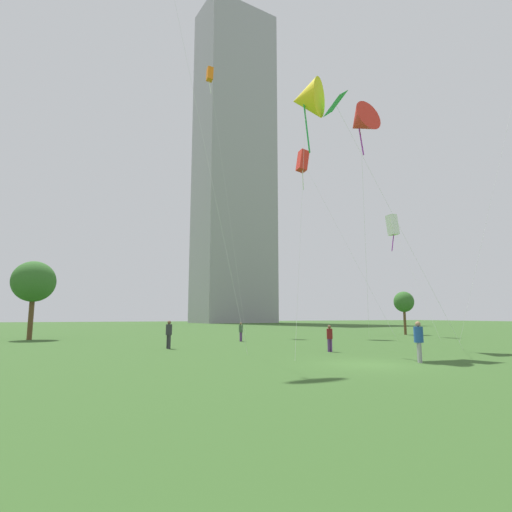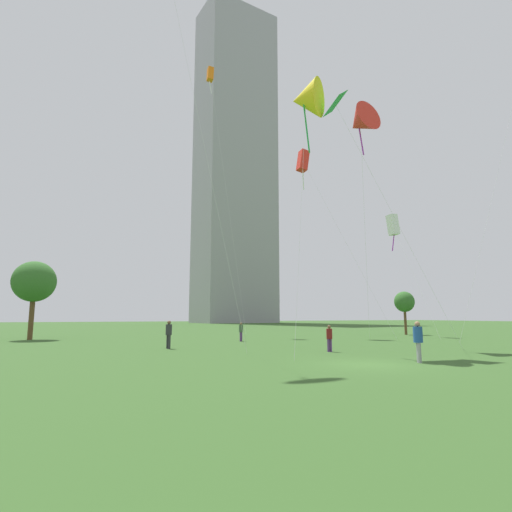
{
  "view_description": "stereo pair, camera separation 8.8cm",
  "coord_description": "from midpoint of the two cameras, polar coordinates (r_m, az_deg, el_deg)",
  "views": [
    {
      "loc": [
        -11.8,
        -15.05,
        2.14
      ],
      "look_at": [
        0.42,
        13.78,
        6.74
      ],
      "focal_mm": 28.54,
      "sensor_mm": 36.0,
      "label": 1
    },
    {
      "loc": [
        -11.72,
        -15.08,
        2.14
      ],
      "look_at": [
        0.42,
        13.78,
        6.74
      ],
      "focal_mm": 28.54,
      "sensor_mm": 36.0,
      "label": 2
    }
  ],
  "objects": [
    {
      "name": "ground",
      "position": [
        19.23,
        15.58,
        -14.44
      ],
      "size": [
        280.0,
        280.0,
        0.0
      ],
      "primitive_type": "plane",
      "color": "#335623"
    },
    {
      "name": "person_standing_0",
      "position": [
        27.7,
        -12.04,
        -10.43
      ],
      "size": [
        0.4,
        0.4,
        1.81
      ],
      "rotation": [
        0.0,
        0.0,
        2.0
      ],
      "color": "#2D2D33",
      "rests_on": "ground"
    },
    {
      "name": "person_standing_1",
      "position": [
        25.24,
        10.35,
        -11.02
      ],
      "size": [
        0.35,
        0.35,
        1.57
      ],
      "rotation": [
        0.0,
        0.0,
        6.21
      ],
      "color": "#593372",
      "rests_on": "ground"
    },
    {
      "name": "person_standing_2",
      "position": [
        34.66,
        -2.04,
        -10.38
      ],
      "size": [
        0.35,
        0.35,
        1.57
      ],
      "rotation": [
        0.0,
        0.0,
        3.87
      ],
      "color": "#593372",
      "rests_on": "ground"
    },
    {
      "name": "person_standing_3",
      "position": [
        20.56,
        21.89,
        -10.71
      ],
      "size": [
        0.42,
        0.42,
        1.87
      ],
      "rotation": [
        0.0,
        0.0,
        0.99
      ],
      "color": "gray",
      "rests_on": "ground"
    },
    {
      "name": "kite_flying_0",
      "position": [
        47.0,
        6.65,
        13.06
      ],
      "size": [
        4.41,
        10.1,
        20.59
      ],
      "color": "silver",
      "rests_on": "ground"
    },
    {
      "name": "kite_flying_1",
      "position": [
        29.59,
        7.1,
        20.95
      ],
      "size": [
        5.28,
        6.26,
        17.97
      ],
      "color": "silver",
      "rests_on": "ground"
    },
    {
      "name": "kite_flying_2",
      "position": [
        59.78,
        -6.38,
        23.91
      ],
      "size": [
        3.86,
        5.32,
        35.14
      ],
      "color": "silver",
      "rests_on": "ground"
    },
    {
      "name": "kite_flying_4",
      "position": [
        34.5,
        14.5,
        17.74
      ],
      "size": [
        8.34,
        10.06,
        18.6
      ],
      "color": "silver",
      "rests_on": "ground"
    },
    {
      "name": "kite_flying_6",
      "position": [
        29.89,
        11.13,
        20.12
      ],
      "size": [
        8.64,
        3.24,
        17.16
      ],
      "color": "silver",
      "rests_on": "ground"
    },
    {
      "name": "kite_flying_8",
      "position": [
        48.04,
        18.69,
        4.14
      ],
      "size": [
        2.12,
        7.62,
        13.4
      ],
      "color": "silver",
      "rests_on": "ground"
    },
    {
      "name": "park_tree_0",
      "position": [
        49.69,
        20.13,
        -6.09
      ],
      "size": [
        2.24,
        2.24,
        4.88
      ],
      "color": "brown",
      "rests_on": "ground"
    },
    {
      "name": "park_tree_1",
      "position": [
        42.46,
        -28.61,
        -3.21
      ],
      "size": [
        3.77,
        3.77,
        7.09
      ],
      "color": "brown",
      "rests_on": "ground"
    },
    {
      "name": "distant_highrise_0",
      "position": [
        133.79,
        -2.9,
        13.11
      ],
      "size": [
        25.27,
        18.35,
        102.13
      ],
      "primitive_type": "cube",
      "rotation": [
        0.0,
        0.0,
        0.16
      ],
      "color": "#939399",
      "rests_on": "ground"
    }
  ]
}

